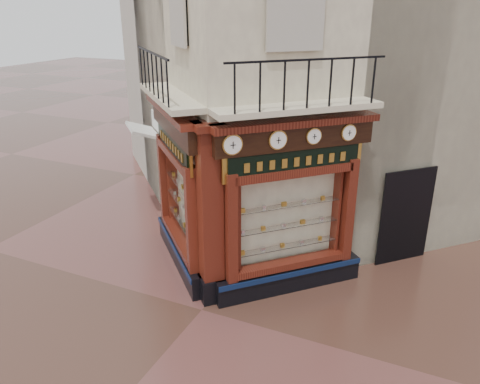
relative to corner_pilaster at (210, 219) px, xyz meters
The scene contains 15 objects.
ground 2.01m from the corner_pilaster, 90.00° to the right, with size 80.00×80.00×0.00m, color #452920.
main_building 6.96m from the corner_pilaster, 90.00° to the left, with size 8.00×8.00×12.00m, color beige.
neighbour_left 9.21m from the corner_pilaster, 106.93° to the left, with size 8.00×8.00×11.00m, color #B5AC9E.
neighbour_right 9.21m from the corner_pilaster, 73.07° to the left, with size 8.00×8.00×11.00m, color #B5AC9E.
shopfront_left 1.77m from the corner_pilaster, 142.77° to the left, with size 2.86×2.86×3.98m.
shopfront_right 1.77m from the corner_pilaster, 37.23° to the left, with size 2.86×2.86×3.98m.
corner_pilaster is the anchor object (origin of this frame).
balcony 2.47m from the corner_pilaster, 90.00° to the left, with size 5.94×2.97×1.03m.
clock_a 1.76m from the corner_pilaster, ahead, with size 0.33×0.33×0.41m.
clock_b 2.16m from the corner_pilaster, 26.69° to the left, with size 0.32×0.32×0.40m.
clock_c 2.71m from the corner_pilaster, 33.43° to the left, with size 0.28×0.28×0.34m.
clock_d 3.38m from the corner_pilaster, 36.64° to the left, with size 0.29×0.29×0.35m.
awning 5.37m from the corner_pilaster, 140.73° to the left, with size 1.36×0.81×0.08m, color silver, non-canonical shape.
signboard_left 2.12m from the corner_pilaster, 145.25° to the left, with size 2.19×2.19×0.59m.
signboard_right 2.12m from the corner_pilaster, 34.75° to the left, with size 2.28×2.28×0.61m.
Camera 1 is at (4.19, -7.28, 6.07)m, focal length 35.00 mm.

